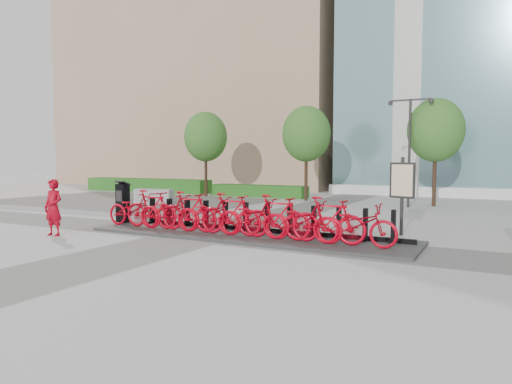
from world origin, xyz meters
The scene contains 27 objects.
ground centered at (0.00, 0.00, 0.00)m, with size 120.00×120.00×0.00m, color #A5A5A3.
tan_building centered at (-16.00, 26.00, 15.00)m, with size 26.00×16.00×30.00m, color tan.
gravel_patch centered at (-10.00, 7.00, 0.01)m, with size 14.00×14.00×0.00m, color #514E4B.
curb centered at (-10.00, 1.90, 0.07)m, with size 14.00×0.25×0.15m, color gray.
hedge_a centered at (-14.00, 13.50, 0.45)m, with size 10.00×1.40×0.90m, color #1E4319.
hedge_b centered at (-5.00, 13.20, 0.35)m, with size 6.00×1.20×0.70m, color #1E4319.
tree_0 centered at (-8.00, 12.00, 3.59)m, with size 2.60×2.60×5.10m.
tree_1 centered at (-1.50, 12.00, 3.59)m, with size 2.60×2.60×5.10m.
tree_2 centered at (5.00, 12.00, 3.59)m, with size 2.60×2.60×5.10m.
streetlamp centered at (4.00, 11.00, 3.13)m, with size 2.00×0.20×5.00m.
dock_pad centered at (1.30, 0.30, 0.04)m, with size 9.60×2.40×0.08m, color #353535.
dock_rail_posts centered at (1.36, 0.77, 0.51)m, with size 8.02×0.50×0.85m, color black, non-canonical shape.
bike_0 centered at (-2.60, -0.05, 0.61)m, with size 0.71×2.03×1.07m, color #B30013.
bike_1 centered at (-1.88, -0.05, 0.67)m, with size 0.56×1.97×1.18m, color #B30013.
bike_2 centered at (-1.16, -0.05, 0.61)m, with size 0.71×2.03×1.07m, color #B30013.
bike_3 centered at (-0.44, -0.05, 0.67)m, with size 0.56×1.97×1.18m, color #B30013.
bike_4 centered at (0.28, -0.05, 0.61)m, with size 0.71×2.03×1.07m, color #B30013.
bike_5 centered at (1.00, -0.05, 0.67)m, with size 0.56×1.97×1.18m, color #B30013.
bike_6 centered at (1.72, -0.05, 0.61)m, with size 0.71×2.03×1.07m, color #B30013.
bike_7 centered at (2.44, -0.05, 0.67)m, with size 0.56×1.97×1.18m, color #B30013.
bike_8 centered at (3.16, -0.05, 0.61)m, with size 0.71×2.03×1.07m, color #B30013.
bike_9 centered at (3.88, -0.05, 0.67)m, with size 0.56×1.97×1.18m, color #B30013.
bike_10 centered at (4.60, -0.05, 0.61)m, with size 0.71×2.03×1.07m, color #B30013.
kiosk centered at (-3.56, 0.46, 0.77)m, with size 0.45×0.38×1.43m.
worker_red centered at (-3.71, -2.15, 0.82)m, with size 0.60×0.39×1.65m, color #A00415.
jersey_barrier centered at (-7.46, 6.58, 0.38)m, with size 1.95×0.53×0.75m, color #AFAFAF.
map_sign centered at (5.20, 2.63, 1.51)m, with size 0.75×0.32×2.28m.
Camera 1 is at (7.62, -11.00, 2.19)m, focal length 32.00 mm.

